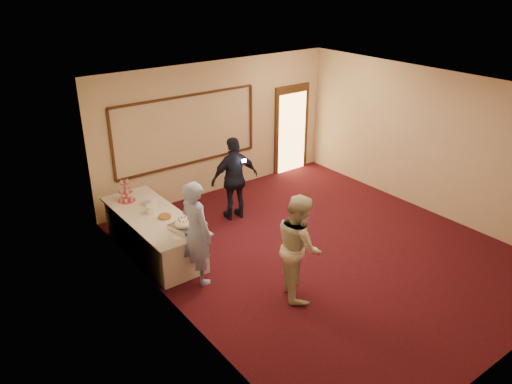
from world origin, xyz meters
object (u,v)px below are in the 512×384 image
guest (235,179)px  plate_stack_a (151,209)px  cupcake_stand (126,192)px  plate_stack_b (152,201)px  pavlova_tray (184,225)px  tart (165,217)px  woman (299,246)px  buffet_table (154,233)px  man (196,233)px

guest → plate_stack_a: bearing=14.5°
cupcake_stand → plate_stack_b: bearing=-57.0°
pavlova_tray → plate_stack_a: size_ratio=2.89×
plate_stack_b → tart: (-0.06, -0.61, -0.06)m
tart → guest: bearing=15.9°
plate_stack_b → pavlova_tray: bearing=-89.3°
pavlova_tray → woman: bearing=-57.6°
cupcake_stand → buffet_table: bearing=-80.7°
cupcake_stand → plate_stack_a: 0.78m
plate_stack_a → plate_stack_b: plate_stack_b is taller
woman → guest: (0.71, 2.79, 0.01)m
tart → guest: (1.87, 0.53, 0.08)m
cupcake_stand → woman: (1.40, -3.34, -0.08)m
cupcake_stand → plate_stack_a: bearing=-79.1°
buffet_table → guest: bearing=7.5°
plate_stack_b → guest: guest is taller
man → woman: (1.10, -1.26, -0.04)m
buffet_table → cupcake_stand: 0.99m
pavlova_tray → plate_stack_b: size_ratio=2.69×
buffet_table → plate_stack_a: 0.46m
cupcake_stand → man: 2.10m
plate_stack_a → buffet_table: bearing=-105.8°
plate_stack_a → woman: woman is taller
plate_stack_b → guest: (1.81, -0.08, 0.03)m
buffet_table → cupcake_stand: bearing=99.3°
buffet_table → woman: 2.87m
buffet_table → woman: woman is taller
plate_stack_a → plate_stack_b: (0.16, 0.29, 0.01)m
woman → guest: bearing=11.8°
cupcake_stand → tart: (0.25, -1.08, -0.15)m
buffet_table → guest: guest is taller
pavlova_tray → tart: size_ratio=2.03×
pavlova_tray → guest: guest is taller
pavlova_tray → guest: size_ratio=0.30×
buffet_table → plate_stack_b: plate_stack_b is taller
cupcake_stand → man: (0.31, -2.08, -0.04)m
woman → cupcake_stand: bearing=48.9°
plate_stack_a → woman: size_ratio=0.11×
plate_stack_a → guest: 1.98m
buffet_table → man: man is taller
plate_stack_b → woman: bearing=-69.1°
plate_stack_b → man: man is taller
buffet_table → plate_stack_b: size_ratio=12.72×
cupcake_stand → tart: cupcake_stand is taller
pavlova_tray → plate_stack_a: 0.89m
plate_stack_a → man: (0.16, -1.32, 0.06)m
pavlova_tray → buffet_table: bearing=102.9°
pavlova_tray → woman: (1.08, -1.71, 0.01)m
guest → tart: bearing=24.2°
buffet_table → woman: bearing=-63.3°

